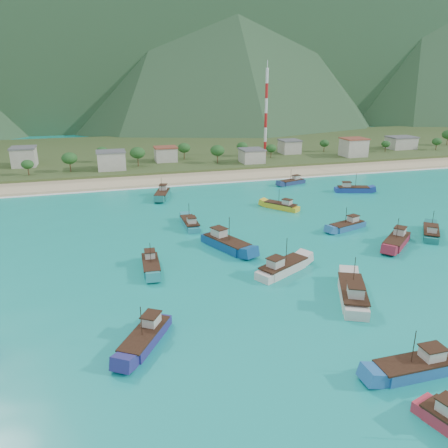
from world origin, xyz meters
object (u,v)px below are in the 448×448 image
object	(u,v)px
boat_0	(416,368)
boat_2	(281,206)
boat_10	(347,226)
boat_15	(151,266)
boat_8	(352,190)
boat_3	(292,182)
boat_13	(162,195)
radio_tower	(266,113)
boat_17	(397,242)
boat_26	(190,224)
boat_5	(226,244)
boat_18	(431,233)
boat_22	(353,295)
boat_7	(283,268)
boat_20	(145,338)

from	to	relation	value
boat_0	boat_2	distance (m)	71.30
boat_10	boat_15	bearing A→B (deg)	84.25
boat_8	boat_10	xyz separation A→B (m)	(-20.55, -30.97, -0.07)
boat_15	boat_10	bearing A→B (deg)	-165.04
boat_3	boat_13	world-z (taller)	boat_13
radio_tower	boat_15	world-z (taller)	radio_tower
boat_10	boat_17	xyz separation A→B (m)	(4.53, -12.49, 0.15)
radio_tower	boat_8	bearing A→B (deg)	-84.84
boat_13	boat_26	world-z (taller)	boat_13
boat_0	boat_5	size ratio (longest dim) A/B	0.84
boat_0	boat_17	distance (m)	45.43
boat_18	boat_15	bearing A→B (deg)	-140.79
radio_tower	boat_8	size ratio (longest dim) A/B	3.26
boat_13	boat_22	xyz separation A→B (m)	(20.27, -73.08, 0.18)
boat_17	boat_5	bearing A→B (deg)	36.62
boat_0	boat_22	world-z (taller)	boat_22
boat_17	boat_26	distance (m)	47.42
boat_8	boat_22	world-z (taller)	boat_22
boat_13	radio_tower	bearing A→B (deg)	-118.17
boat_0	boat_13	world-z (taller)	boat_13
boat_8	boat_26	xyz separation A→B (m)	(-56.60, -18.92, -0.04)
boat_5	boat_18	size ratio (longest dim) A/B	1.29
boat_2	boat_13	size ratio (longest dim) A/B	0.84
radio_tower	boat_26	xyz separation A→B (m)	(-50.97, -81.21, -19.19)
boat_3	boat_17	world-z (taller)	boat_17
boat_17	boat_22	size ratio (longest dim) A/B	0.83
boat_2	boat_7	xyz separation A→B (m)	(-16.23, -38.53, 0.19)
boat_17	boat_20	world-z (taller)	boat_17
boat_26	boat_20	bearing A→B (deg)	-108.94
boat_7	boat_8	size ratio (longest dim) A/B	1.08
boat_2	boat_10	size ratio (longest dim) A/B	0.93
boat_13	boat_18	world-z (taller)	boat_13
boat_18	boat_26	size ratio (longest dim) A/B	0.99
boat_18	boat_0	bearing A→B (deg)	-93.06
boat_3	boat_17	bearing A→B (deg)	160.71
boat_7	boat_22	world-z (taller)	boat_22
boat_8	boat_15	distance (m)	80.14
boat_0	boat_3	xyz separation A→B (m)	(27.49, 96.38, -0.18)
boat_2	boat_5	bearing A→B (deg)	-170.73
boat_22	boat_0	bearing A→B (deg)	-72.48
boat_5	boat_13	bearing A→B (deg)	-105.14
boat_0	boat_7	size ratio (longest dim) A/B	0.93
boat_7	boat_22	bearing A→B (deg)	-1.04
boat_10	boat_26	xyz separation A→B (m)	(-36.04, 12.05, 0.02)
boat_2	boat_17	size ratio (longest dim) A/B	0.89
radio_tower	boat_13	xyz separation A→B (m)	(-53.32, -51.78, -19.10)
boat_8	boat_0	bearing A→B (deg)	-9.00
boat_10	boat_18	xyz separation A→B (m)	(15.68, -9.87, 0.06)
boat_17	boat_26	world-z (taller)	boat_17
radio_tower	boat_5	bearing A→B (deg)	-115.57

